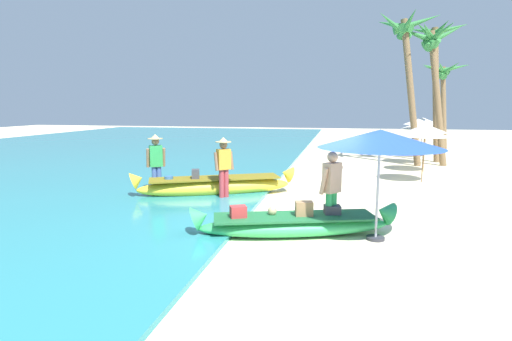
# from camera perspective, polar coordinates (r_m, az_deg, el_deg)

# --- Properties ---
(ground_plane) EXTENTS (80.00, 80.00, 0.00)m
(ground_plane) POSITION_cam_1_polar(r_m,az_deg,el_deg) (8.75, 5.27, -8.44)
(ground_plane) COLOR beige
(sea) EXTENTS (24.00, 56.00, 0.10)m
(sea) POSITION_cam_1_polar(r_m,az_deg,el_deg) (21.71, -28.70, 1.19)
(sea) COLOR teal
(sea) RESTS_ON ground
(boat_green_foreground) EXTENTS (4.19, 1.95, 0.73)m
(boat_green_foreground) POSITION_cam_1_polar(r_m,az_deg,el_deg) (8.35, 5.42, -7.51)
(boat_green_foreground) COLOR #38B760
(boat_green_foreground) RESTS_ON ground
(boat_yellow_midground) EXTENTS (4.59, 2.66, 0.87)m
(boat_yellow_midground) POSITION_cam_1_polar(r_m,az_deg,el_deg) (11.94, -5.82, -2.15)
(boat_yellow_midground) COLOR yellow
(boat_yellow_midground) RESTS_ON ground
(person_vendor_hatted) EXTENTS (0.54, 0.50, 1.79)m
(person_vendor_hatted) POSITION_cam_1_polar(r_m,az_deg,el_deg) (11.20, -4.60, 0.90)
(person_vendor_hatted) COLOR #B2383D
(person_vendor_hatted) RESTS_ON ground
(person_tourist_customer) EXTENTS (0.50, 0.56, 1.72)m
(person_tourist_customer) POSITION_cam_1_polar(r_m,az_deg,el_deg) (8.43, 10.64, -2.40)
(person_tourist_customer) COLOR green
(person_tourist_customer) RESTS_ON ground
(person_vendor_assistant) EXTENTS (0.57, 0.48, 1.82)m
(person_vendor_assistant) POSITION_cam_1_polar(r_m,az_deg,el_deg) (12.19, -13.96, 1.41)
(person_vendor_assistant) COLOR #3D5BA8
(person_vendor_assistant) RESTS_ON ground
(patio_umbrella_large) EXTENTS (2.39, 2.39, 2.19)m
(patio_umbrella_large) POSITION_cam_1_polar(r_m,az_deg,el_deg) (8.09, 17.17, 4.26)
(patio_umbrella_large) COLOR #B7B7BC
(patio_umbrella_large) RESTS_ON ground
(parasol_row_0) EXTENTS (1.60, 1.60, 1.91)m
(parasol_row_0) POSITION_cam_1_polar(r_m,az_deg,el_deg) (14.96, 22.77, 5.04)
(parasol_row_0) COLOR #8E6B47
(parasol_row_0) RESTS_ON ground
(parasol_row_1) EXTENTS (1.60, 1.60, 1.91)m
(parasol_row_1) POSITION_cam_1_polar(r_m,az_deg,el_deg) (17.41, 22.90, 5.51)
(parasol_row_1) COLOR #8E6B47
(parasol_row_1) RESTS_ON ground
(parasol_row_2) EXTENTS (1.60, 1.60, 1.91)m
(parasol_row_2) POSITION_cam_1_polar(r_m,az_deg,el_deg) (19.73, 22.09, 5.91)
(parasol_row_2) COLOR #8E6B47
(parasol_row_2) RESTS_ON ground
(parasol_row_3) EXTENTS (1.60, 1.60, 1.91)m
(parasol_row_3) POSITION_cam_1_polar(r_m,az_deg,el_deg) (22.34, 22.91, 6.17)
(parasol_row_3) COLOR #8E6B47
(parasol_row_3) RESTS_ON ground
(parasol_row_4) EXTENTS (1.60, 1.60, 1.91)m
(parasol_row_4) POSITION_cam_1_polar(r_m,az_deg,el_deg) (24.50, 21.97, 6.43)
(parasol_row_4) COLOR #8E6B47
(parasol_row_4) RESTS_ON ground
(parasol_row_5) EXTENTS (1.60, 1.60, 1.91)m
(parasol_row_5) POSITION_cam_1_polar(r_m,az_deg,el_deg) (26.84, 22.53, 6.57)
(parasol_row_5) COLOR #8E6B47
(parasol_row_5) RESTS_ON ground
(palm_tree_tall_inland) EXTENTS (2.70, 2.68, 6.12)m
(palm_tree_tall_inland) POSITION_cam_1_polar(r_m,az_deg,el_deg) (19.54, 23.70, 15.06)
(palm_tree_tall_inland) COLOR brown
(palm_tree_tall_inland) RESTS_ON ground
(palm_tree_leaning_seaward) EXTENTS (2.76, 2.62, 6.60)m
(palm_tree_leaning_seaward) POSITION_cam_1_polar(r_m,az_deg,el_deg) (19.12, 20.44, 16.25)
(palm_tree_leaning_seaward) COLOR brown
(palm_tree_leaning_seaward) RESTS_ON ground
(palm_tree_mid_cluster) EXTENTS (2.75, 2.51, 5.12)m
(palm_tree_mid_cluster) POSITION_cam_1_polar(r_m,az_deg,el_deg) (25.71, 24.96, 11.82)
(palm_tree_mid_cluster) COLOR brown
(palm_tree_mid_cluster) RESTS_ON ground
(palm_tree_far_behind) EXTENTS (2.55, 2.48, 6.46)m
(palm_tree_far_behind) POSITION_cam_1_polar(r_m,az_deg,el_deg) (20.83, 24.07, 15.02)
(palm_tree_far_behind) COLOR brown
(palm_tree_far_behind) RESTS_ON ground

